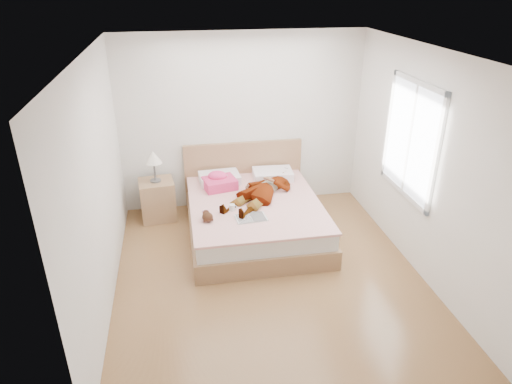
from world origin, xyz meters
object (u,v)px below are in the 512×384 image
(woman, at_px, (264,187))
(bed, at_px, (254,214))
(magazine, at_px, (251,218))
(phone, at_px, (224,174))
(nightstand, at_px, (157,197))
(towel, at_px, (219,182))
(plush_toy, at_px, (207,216))
(coffee_mug, at_px, (232,207))

(woman, distance_m, bed, 0.40)
(magazine, bearing_deg, phone, 101.22)
(bed, height_order, nightstand, nightstand)
(bed, height_order, magazine, bed)
(woman, height_order, nightstand, nightstand)
(magazine, bearing_deg, towel, 106.91)
(magazine, distance_m, plush_toy, 0.55)
(phone, distance_m, nightstand, 1.04)
(woman, bearing_deg, plush_toy, -101.75)
(phone, distance_m, magazine, 1.09)
(bed, distance_m, nightstand, 1.46)
(towel, xyz_separation_m, magazine, (0.30, -0.98, -0.09))
(phone, relative_size, coffee_mug, 0.77)
(woman, relative_size, nightstand, 1.51)
(nightstand, bearing_deg, towel, -12.23)
(coffee_mug, bearing_deg, plush_toy, -148.14)
(towel, bearing_deg, plush_toy, -104.78)
(towel, relative_size, coffee_mug, 4.47)
(phone, bearing_deg, plush_toy, -156.44)
(magazine, relative_size, coffee_mug, 3.54)
(phone, xyz_separation_m, plush_toy, (-0.33, -1.02, -0.11))
(woman, xyz_separation_m, coffee_mug, (-0.49, -0.41, -0.07))
(bed, relative_size, magazine, 5.10)
(woman, relative_size, plush_toy, 7.29)
(magazine, relative_size, nightstand, 0.39)
(bed, bearing_deg, woman, 36.46)
(woman, xyz_separation_m, plush_toy, (-0.83, -0.62, -0.05))
(phone, relative_size, magazine, 0.22)
(phone, height_order, coffee_mug, phone)
(magazine, bearing_deg, plush_toy, 175.71)
(woman, xyz_separation_m, magazine, (-0.29, -0.66, -0.10))
(woman, bearing_deg, bed, -101.78)
(coffee_mug, distance_m, nightstand, 1.36)
(towel, bearing_deg, phone, 42.57)
(bed, bearing_deg, plush_toy, -143.50)
(magazine, distance_m, coffee_mug, 0.33)
(phone, relative_size, plush_toy, 0.41)
(towel, distance_m, coffee_mug, 0.73)
(phone, height_order, towel, towel)
(phone, height_order, magazine, phone)
(woman, height_order, magazine, woman)
(coffee_mug, xyz_separation_m, nightstand, (-0.99, 0.92, -0.21))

